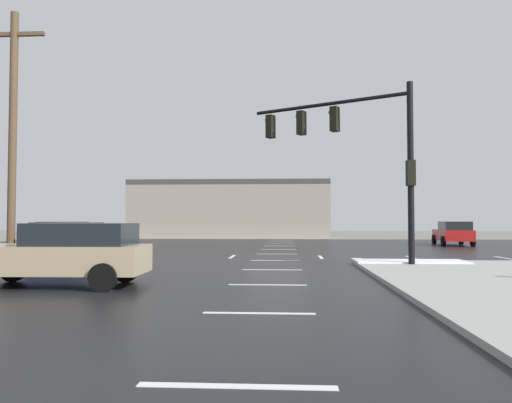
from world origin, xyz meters
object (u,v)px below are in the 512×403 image
(sedan_grey, at_px, (68,235))
(sedan_navy, at_px, (74,242))
(sedan_tan, at_px, (62,253))
(traffic_signal_mast, at_px, (354,142))
(sedan_red, at_px, (453,233))
(utility_pole_mid, at_px, (13,133))

(sedan_grey, height_order, sedan_navy, same)
(sedan_navy, relative_size, sedan_tan, 1.01)
(sedan_grey, distance_m, sedan_navy, 9.64)
(traffic_signal_mast, bearing_deg, sedan_red, -89.51)
(sedan_grey, relative_size, sedan_tan, 1.02)
(sedan_grey, relative_size, utility_pole_mid, 0.51)
(traffic_signal_mast, bearing_deg, sedan_grey, 0.20)
(sedan_navy, distance_m, utility_pole_mid, 4.48)
(traffic_signal_mast, xyz_separation_m, sedan_tan, (-8.17, -6.76, -3.76))
(sedan_red, xyz_separation_m, sedan_tan, (-16.62, -22.12, 0.00))
(traffic_signal_mast, relative_size, utility_pole_mid, 0.71)
(sedan_tan, bearing_deg, utility_pole_mid, -51.98)
(sedan_grey, height_order, sedan_tan, same)
(sedan_grey, bearing_deg, sedan_tan, -150.53)
(sedan_red, bearing_deg, sedan_grey, 112.78)
(sedan_navy, height_order, utility_pole_mid, utility_pole_mid)
(sedan_red, relative_size, utility_pole_mid, 0.51)
(traffic_signal_mast, bearing_deg, sedan_navy, 32.87)
(traffic_signal_mast, bearing_deg, sedan_tan, 68.92)
(sedan_grey, distance_m, utility_pole_mid, 10.83)
(sedan_red, distance_m, sedan_tan, 27.67)
(sedan_red, distance_m, utility_pole_mid, 27.18)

